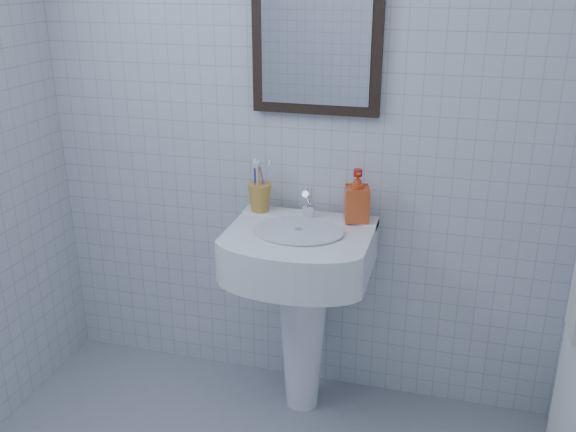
% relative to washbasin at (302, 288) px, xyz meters
% --- Properties ---
extents(wall_back, '(2.20, 0.02, 2.50)m').
position_rel_washbasin_xyz_m(wall_back, '(-0.07, 0.21, 0.68)').
color(wall_back, silver).
rests_on(wall_back, ground).
extents(washbasin, '(0.55, 0.40, 0.85)m').
position_rel_washbasin_xyz_m(washbasin, '(0.00, 0.00, 0.00)').
color(washbasin, white).
rests_on(washbasin, ground).
extents(faucet, '(0.05, 0.11, 0.13)m').
position_rel_washbasin_xyz_m(faucet, '(-0.00, 0.10, 0.32)').
color(faucet, white).
rests_on(faucet, washbasin).
extents(toothbrush_cup, '(0.10, 0.10, 0.11)m').
position_rel_washbasin_xyz_m(toothbrush_cup, '(-0.21, 0.12, 0.33)').
color(toothbrush_cup, '#C78B34').
rests_on(toothbrush_cup, washbasin).
extents(soap_dispenser, '(0.11, 0.12, 0.21)m').
position_rel_washbasin_xyz_m(soap_dispenser, '(0.19, 0.11, 0.38)').
color(soap_dispenser, '#CE4A14').
rests_on(soap_dispenser, washbasin).
extents(wall_mirror, '(0.50, 0.04, 0.62)m').
position_rel_washbasin_xyz_m(wall_mirror, '(-0.00, 0.19, 0.98)').
color(wall_mirror, black).
rests_on(wall_mirror, wall_back).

